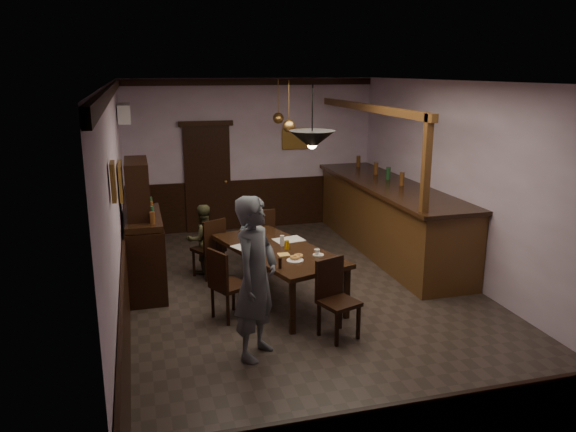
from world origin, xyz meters
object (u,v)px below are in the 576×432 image
object	(u,v)px
coffee_cup	(317,252)
bar_counter	(386,215)
person_standing	(256,278)
soda_can	(287,245)
sideboard	(144,239)
chair_near	(335,295)
dining_table	(278,253)
person_seated_right	(252,230)
chair_far_left	(211,246)
pendant_brass_mid	(289,126)
chair_side	(225,282)
pendant_iron	(312,140)
pendant_brass_far	(278,118)
person_seated_left	(203,239)
chair_far_right	(260,235)

from	to	relation	value
coffee_cup	bar_counter	size ratio (longest dim) A/B	0.02
person_standing	bar_counter	distance (m)	4.40
coffee_cup	soda_can	size ratio (longest dim) A/B	0.67
sideboard	person_standing	bearing A→B (deg)	-63.85
chair_near	sideboard	world-z (taller)	sideboard
dining_table	chair_near	xyz separation A→B (m)	(0.39, -1.26, -0.16)
person_seated_right	bar_counter	distance (m)	2.44
chair_far_left	soda_can	xyz separation A→B (m)	(0.90, -1.15, 0.29)
chair_near	pendant_brass_mid	size ratio (longest dim) A/B	1.19
person_seated_right	coffee_cup	size ratio (longest dim) A/B	14.30
chair_side	sideboard	xyz separation A→B (m)	(-0.97, 1.33, 0.25)
chair_near	dining_table	bearing A→B (deg)	87.07
coffee_cup	pendant_iron	xyz separation A→B (m)	(-0.19, -0.33, 1.54)
chair_near	coffee_cup	world-z (taller)	chair_near
chair_side	pendant_iron	size ratio (longest dim) A/B	1.23
dining_table	pendant_brass_far	size ratio (longest dim) A/B	2.96
chair_side	pendant_brass_far	size ratio (longest dim) A/B	1.18
dining_table	coffee_cup	bearing A→B (deg)	-45.47
chair_near	pendant_brass_mid	xyz separation A→B (m)	(0.13, 2.59, 1.77)
chair_far_left	chair_near	bearing A→B (deg)	88.36
bar_counter	person_seated_left	bearing A→B (deg)	-174.63
coffee_cup	bar_counter	xyz separation A→B (m)	(1.99, 2.09, -0.15)
chair_far_left	soda_can	world-z (taller)	chair_far_left
pendant_brass_far	soda_can	bearing A→B (deg)	-102.16
coffee_cup	pendant_brass_mid	xyz separation A→B (m)	(0.09, 1.76, 1.50)
soda_can	sideboard	size ratio (longest dim) A/B	0.06
coffee_cup	pendant_brass_far	distance (m)	3.55
person_seated_left	soda_can	world-z (taller)	person_seated_left
pendant_iron	chair_side	bearing A→B (deg)	164.82
person_standing	person_seated_right	xyz separation A→B (m)	(0.61, 3.12, -0.36)
chair_far_left	chair_side	distance (m)	1.57
dining_table	pendant_brass_mid	world-z (taller)	pendant_brass_mid
person_seated_right	pendant_brass_mid	world-z (taller)	pendant_brass_mid
chair_side	coffee_cup	size ratio (longest dim) A/B	11.91
chair_far_left	person_seated_left	world-z (taller)	person_seated_left
chair_near	person_standing	bearing A→B (deg)	173.36
person_standing	bar_counter	size ratio (longest dim) A/B	0.40
sideboard	pendant_brass_mid	bearing A→B (deg)	11.52
chair_side	soda_can	size ratio (longest dim) A/B	7.94
dining_table	soda_can	world-z (taller)	soda_can
bar_counter	pendant_iron	distance (m)	3.67
dining_table	chair_far_right	size ratio (longest dim) A/B	2.41
chair_far_right	pendant_brass_far	xyz separation A→B (m)	(0.68, 1.43, 1.75)
chair_side	person_seated_left	bearing A→B (deg)	-24.86
chair_far_right	pendant_brass_mid	size ratio (longest dim) A/B	1.23
person_seated_left	person_standing	bearing A→B (deg)	77.85
dining_table	pendant_iron	size ratio (longest dim) A/B	3.10
person_seated_right	chair_far_right	bearing A→B (deg)	91.67
dining_table	person_seated_right	distance (m)	1.62
coffee_cup	sideboard	bearing A→B (deg)	132.77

